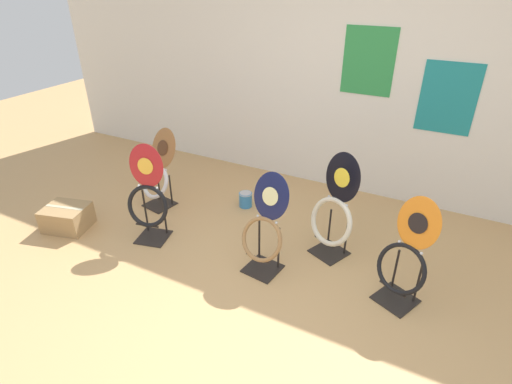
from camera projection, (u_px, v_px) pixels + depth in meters
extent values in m
plane|color=tan|center=(246.00, 323.00, 2.89)|extent=(14.00, 14.00, 0.00)
cube|color=silver|center=(355.00, 74.00, 4.10)|extent=(8.00, 0.06, 2.60)
cube|color=teal|center=(448.00, 99.00, 3.76)|extent=(0.50, 0.01, 0.67)
cube|color=#2D8E47|center=(368.00, 61.00, 3.95)|extent=(0.51, 0.01, 0.66)
cube|color=black|center=(263.00, 269.00, 3.41)|extent=(0.31, 0.31, 0.01)
cylinder|color=black|center=(259.00, 240.00, 3.42)|extent=(0.02, 0.02, 0.40)
cylinder|color=black|center=(279.00, 248.00, 3.33)|extent=(0.02, 0.02, 0.40)
cylinder|color=black|center=(258.00, 258.00, 3.27)|extent=(0.22, 0.05, 0.02)
torus|color=#9E7042|center=(262.00, 239.00, 3.24)|extent=(0.40, 0.25, 0.35)
ellipsoid|color=#141942|center=(271.00, 196.00, 3.17)|extent=(0.34, 0.18, 0.39)
ellipsoid|color=beige|center=(270.00, 196.00, 3.15)|extent=(0.15, 0.07, 0.15)
sphere|color=silver|center=(258.00, 216.00, 3.26)|extent=(0.02, 0.02, 0.02)
sphere|color=silver|center=(276.00, 223.00, 3.18)|extent=(0.02, 0.02, 0.02)
cube|color=black|center=(154.00, 237.00, 3.81)|extent=(0.34, 0.34, 0.01)
cylinder|color=black|center=(145.00, 211.00, 3.80)|extent=(0.02, 0.02, 0.45)
cylinder|color=black|center=(164.00, 213.00, 3.76)|extent=(0.02, 0.02, 0.45)
cylinder|color=black|center=(147.00, 225.00, 3.65)|extent=(0.22, 0.07, 0.02)
torus|color=black|center=(148.00, 206.00, 3.62)|extent=(0.42, 0.24, 0.39)
ellipsoid|color=#AD1E23|center=(146.00, 166.00, 3.50)|extent=(0.34, 0.15, 0.40)
ellipsoid|color=yellow|center=(145.00, 166.00, 3.49)|extent=(0.15, 0.06, 0.15)
sphere|color=silver|center=(139.00, 186.00, 3.60)|extent=(0.02, 0.02, 0.02)
sphere|color=silver|center=(157.00, 188.00, 3.56)|extent=(0.02, 0.02, 0.02)
cube|color=black|center=(160.00, 204.00, 4.34)|extent=(0.33, 0.33, 0.01)
cylinder|color=black|center=(159.00, 184.00, 4.37)|extent=(0.02, 0.02, 0.34)
cylinder|color=black|center=(171.00, 190.00, 4.27)|extent=(0.02, 0.02, 0.34)
cylinder|color=black|center=(153.00, 196.00, 4.22)|extent=(0.22, 0.06, 0.02)
torus|color=silver|center=(155.00, 182.00, 4.19)|extent=(0.39, 0.29, 0.33)
ellipsoid|color=#936033|center=(164.00, 148.00, 4.14)|extent=(0.37, 0.24, 0.40)
ellipsoid|color=#4C2D19|center=(162.00, 148.00, 4.13)|extent=(0.17, 0.09, 0.15)
sphere|color=silver|center=(154.00, 165.00, 4.23)|extent=(0.02, 0.02, 0.02)
sphere|color=silver|center=(166.00, 170.00, 4.13)|extent=(0.02, 0.02, 0.02)
cube|color=black|center=(329.00, 252.00, 3.61)|extent=(0.37, 0.37, 0.01)
cylinder|color=black|center=(329.00, 227.00, 3.63)|extent=(0.02, 0.02, 0.36)
cylinder|color=black|center=(346.00, 236.00, 3.50)|extent=(0.02, 0.02, 0.36)
cylinder|color=black|center=(325.00, 242.00, 3.49)|extent=(0.21, 0.11, 0.02)
torus|color=beige|center=(331.00, 222.00, 3.43)|extent=(0.47, 0.34, 0.42)
ellipsoid|color=black|center=(343.00, 177.00, 3.29)|extent=(0.36, 0.22, 0.43)
ellipsoid|color=yellow|center=(342.00, 178.00, 3.28)|extent=(0.16, 0.09, 0.16)
sphere|color=silver|center=(329.00, 197.00, 3.44)|extent=(0.02, 0.02, 0.02)
sphere|color=silver|center=(347.00, 206.00, 3.31)|extent=(0.02, 0.02, 0.02)
cube|color=black|center=(395.00, 299.00, 3.09)|extent=(0.37, 0.37, 0.01)
cylinder|color=black|center=(395.00, 269.00, 3.11)|extent=(0.02, 0.02, 0.37)
cylinder|color=black|center=(418.00, 282.00, 2.98)|extent=(0.02, 0.02, 0.37)
cylinder|color=black|center=(393.00, 289.00, 2.97)|extent=(0.21, 0.11, 0.02)
torus|color=black|center=(401.00, 269.00, 2.92)|extent=(0.42, 0.32, 0.37)
ellipsoid|color=orange|center=(419.00, 223.00, 2.81)|extent=(0.34, 0.23, 0.39)
ellipsoid|color=black|center=(418.00, 223.00, 2.80)|extent=(0.15, 0.09, 0.15)
sphere|color=silver|center=(399.00, 242.00, 2.94)|extent=(0.02, 0.02, 0.02)
sphere|color=silver|center=(421.00, 253.00, 2.82)|extent=(0.02, 0.02, 0.02)
cylinder|color=teal|center=(246.00, 200.00, 4.29)|extent=(0.14, 0.14, 0.16)
torus|color=silver|center=(246.00, 194.00, 4.25)|extent=(0.14, 0.14, 0.01)
cylinder|color=#B2B2B7|center=(245.00, 193.00, 4.25)|extent=(0.12, 0.12, 0.00)
cube|color=#A37F51|center=(67.00, 218.00, 3.91)|extent=(0.48, 0.43, 0.23)
cube|color=#B7AD89|center=(64.00, 207.00, 3.85)|extent=(0.39, 0.14, 0.00)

